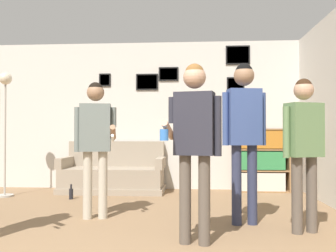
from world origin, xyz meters
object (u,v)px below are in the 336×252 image
bookshelf (261,160)px  person_spectator_far_right (304,139)px  person_player_foreground_center (95,135)px  couch (113,175)px  person_watcher_holding_cup (194,133)px  bottle_on_floor (71,193)px  person_spectator_near_bookshelf (244,124)px  floor_lamp (5,110)px

bookshelf → person_spectator_far_right: person_spectator_far_right is taller
person_player_foreground_center → person_spectator_far_right: size_ratio=1.03×
couch → person_watcher_holding_cup: bearing=-64.7°
person_watcher_holding_cup → bottle_on_floor: person_watcher_holding_cup is taller
person_spectator_near_bookshelf → floor_lamp: bearing=156.2°
couch → bookshelf: bearing=4.4°
bottle_on_floor → person_watcher_holding_cup: bearing=-49.3°
person_watcher_holding_cup → bottle_on_floor: bearing=130.7°
person_player_foreground_center → person_spectator_far_right: person_player_foreground_center is taller
person_spectator_near_bookshelf → bottle_on_floor: (-2.47, 1.43, -1.04)m
person_spectator_near_bookshelf → bookshelf: bearing=76.0°
couch → person_spectator_far_right: (2.55, -2.52, 0.68)m
floor_lamp → person_spectator_far_right: bearing=-24.4°
bookshelf → floor_lamp: size_ratio=0.55×
person_watcher_holding_cup → person_spectator_near_bookshelf: size_ratio=0.92×
bookshelf → person_spectator_near_bookshelf: person_spectator_near_bookshelf is taller
couch → person_spectator_far_right: bearing=-44.7°
floor_lamp → person_watcher_holding_cup: size_ratio=1.20×
person_watcher_holding_cup → person_spectator_near_bookshelf: (0.56, 0.78, 0.10)m
floor_lamp → person_spectator_far_right: size_ratio=1.26×
person_watcher_holding_cup → couch: bearing=115.3°
floor_lamp → person_player_foreground_center: size_ratio=1.23×
person_spectator_far_right → bottle_on_floor: bearing=150.2°
person_spectator_far_right → bottle_on_floor: 3.61m
floor_lamp → person_watcher_holding_cup: (3.06, -2.38, -0.37)m
person_spectator_far_right → bottle_on_floor: size_ratio=6.88×
couch → person_player_foreground_center: 2.18m
person_player_foreground_center → person_watcher_holding_cup: 1.52m
bookshelf → person_watcher_holding_cup: (-1.16, -3.20, 0.48)m
bookshelf → person_spectator_near_bookshelf: 2.55m
floor_lamp → person_spectator_near_bookshelf: bearing=-23.8°
person_player_foreground_center → person_spectator_far_right: bearing=-11.6°
person_player_foreground_center → couch: bearing=96.4°
floor_lamp → person_watcher_holding_cup: floor_lamp is taller
person_player_foreground_center → person_spectator_far_right: 2.36m
bookshelf → floor_lamp: 4.38m
couch → floor_lamp: (-1.64, -0.62, 1.11)m
floor_lamp → couch: bearing=20.8°
couch → floor_lamp: floor_lamp is taller
bookshelf → floor_lamp: floor_lamp is taller
bookshelf → person_watcher_holding_cup: bearing=-110.0°
person_spectator_far_right → bookshelf: bearing=89.3°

